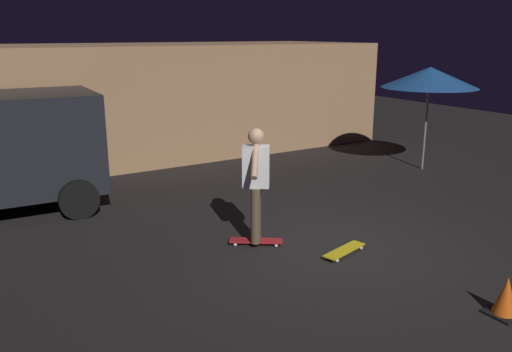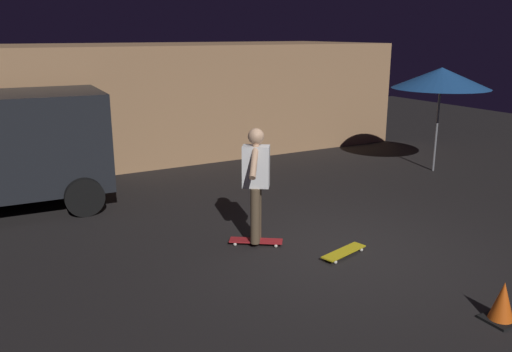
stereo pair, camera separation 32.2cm
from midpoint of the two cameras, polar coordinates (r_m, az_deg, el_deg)
The scene contains 7 objects.
ground_plane at distance 7.78m, azimuth 10.46°, elevation -7.91°, with size 28.00×28.00×0.00m, color black.
low_building at distance 14.06m, azimuth -11.69°, elevation 8.18°, with size 12.99×4.29×2.74m.
patio_umbrella at distance 12.32m, azimuth 20.12°, elevation 9.91°, with size 2.10×2.10×2.30m.
skateboard_ridden at distance 7.83m, azimuth 1.19°, elevation -7.05°, with size 0.75×0.61×0.07m.
skateboard_spare at distance 7.58m, azimuth 10.70°, elevation -8.09°, with size 0.81×0.40×0.07m.
skater at distance 7.51m, azimuth 1.23°, elevation -0.11°, with size 0.64×0.86×1.67m.
traffic_cone at distance 6.47m, azimuth 26.43°, elevation -12.25°, with size 0.34×0.34×0.46m.
Camera 2 is at (-4.49, -5.55, 3.03)m, focal length 36.99 mm.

